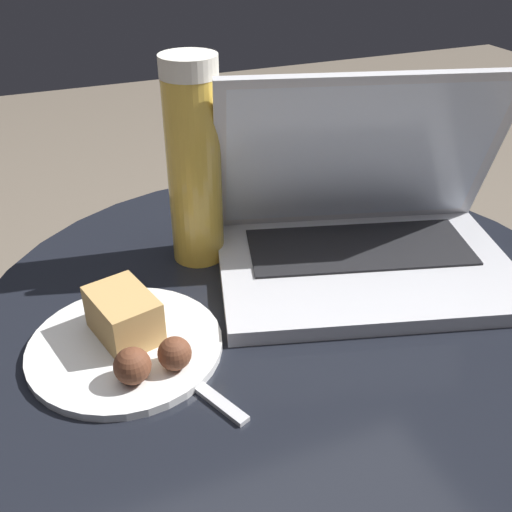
# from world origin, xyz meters

# --- Properties ---
(table) EXTENTS (0.72, 0.72, 0.56)m
(table) POSITION_xyz_m (0.00, 0.00, 0.42)
(table) COLOR #9E9EA3
(table) RESTS_ON ground_plane
(laptop) EXTENTS (0.40, 0.33, 0.24)m
(laptop) POSITION_xyz_m (0.11, 0.05, 0.60)
(laptop) COLOR silver
(laptop) RESTS_ON table
(beer_glass) EXTENTS (0.07, 0.07, 0.25)m
(beer_glass) POSITION_xyz_m (-0.07, 0.14, 0.68)
(beer_glass) COLOR gold
(beer_glass) RESTS_ON table
(snack_plate) EXTENTS (0.20, 0.20, 0.06)m
(snack_plate) POSITION_xyz_m (-0.19, -0.01, 0.57)
(snack_plate) COLOR white
(snack_plate) RESTS_ON table
(fork) EXTENTS (0.09, 0.19, 0.00)m
(fork) POSITION_xyz_m (-0.16, -0.04, 0.56)
(fork) COLOR silver
(fork) RESTS_ON table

